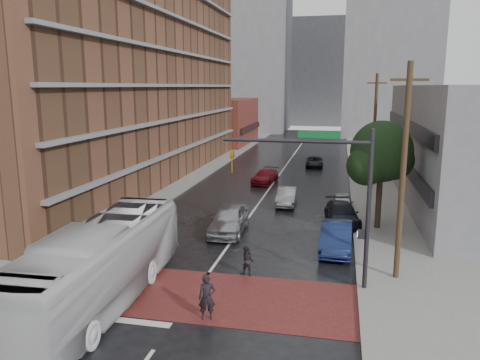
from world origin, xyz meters
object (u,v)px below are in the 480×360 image
at_px(transit_bus, 98,265).
at_px(car_parked_near, 336,237).
at_px(pedestrian_a, 207,297).
at_px(car_travel_a, 229,220).
at_px(car_parked_far, 342,203).
at_px(car_parked_mid, 342,214).
at_px(car_travel_c, 265,176).
at_px(car_travel_b, 287,196).
at_px(suv_travel, 315,162).
at_px(pedestrian_b, 247,261).

relative_size(transit_bus, car_parked_near, 2.58).
xyz_separation_m(pedestrian_a, car_parked_near, (4.79, 8.96, -0.13)).
relative_size(car_travel_a, car_parked_near, 1.06).
xyz_separation_m(transit_bus, car_travel_a, (2.96, 10.53, -0.85)).
bearing_deg(car_parked_far, car_parked_mid, -93.34).
bearing_deg(car_travel_c, car_parked_mid, -51.42).
xyz_separation_m(transit_bus, car_travel_b, (5.65, 18.30, -1.05)).
relative_size(transit_bus, suv_travel, 3.01).
height_order(transit_bus, car_parked_mid, transit_bus).
bearing_deg(car_travel_c, car_travel_a, -80.79).
height_order(pedestrian_a, car_parked_far, pedestrian_a).
bearing_deg(transit_bus, car_travel_c, 82.10).
bearing_deg(car_parked_far, car_travel_a, -138.96).
distance_m(pedestrian_a, pedestrian_b, 4.55).
bearing_deg(car_parked_near, pedestrian_a, -117.01).
distance_m(pedestrian_b, car_parked_far, 13.74).
relative_size(pedestrian_b, suv_travel, 0.36).
distance_m(car_travel_a, car_travel_b, 8.22).
height_order(transit_bus, car_travel_b, transit_bus).
height_order(car_travel_a, car_travel_b, car_travel_a).
distance_m(suv_travel, car_parked_mid, 22.39).
distance_m(transit_bus, pedestrian_a, 4.78).
distance_m(pedestrian_a, suv_travel, 36.50).
bearing_deg(car_parked_mid, car_parked_near, -102.34).
xyz_separation_m(suv_travel, car_parked_mid, (3.06, -22.18, 0.12)).
height_order(pedestrian_a, pedestrian_b, pedestrian_a).
bearing_deg(car_travel_a, car_parked_near, -18.56).
xyz_separation_m(transit_bus, car_parked_mid, (9.80, 13.97, -1.02)).
xyz_separation_m(pedestrian_a, car_parked_mid, (5.10, 14.26, -0.22)).
relative_size(car_travel_a, car_parked_mid, 1.06).
relative_size(car_travel_c, car_parked_mid, 0.91).
height_order(pedestrian_b, car_travel_c, pedestrian_b).
xyz_separation_m(car_travel_a, car_travel_c, (-0.24, 15.57, -0.23)).
relative_size(car_parked_near, car_parked_mid, 1.00).
distance_m(pedestrian_a, car_parked_near, 10.16).
height_order(pedestrian_b, car_parked_mid, pedestrian_b).
relative_size(car_parked_mid, car_parked_far, 1.23).
xyz_separation_m(car_travel_b, car_travel_c, (-2.93, 7.80, -0.03)).
bearing_deg(car_travel_b, pedestrian_a, -94.50).
relative_size(pedestrian_a, suv_travel, 0.45).
xyz_separation_m(transit_bus, pedestrian_b, (5.39, 4.21, -0.97)).
distance_m(suv_travel, car_parked_near, 27.62).
relative_size(car_travel_a, car_travel_b, 1.26).
distance_m(pedestrian_b, suv_travel, 31.97).
bearing_deg(pedestrian_a, car_travel_b, 70.23).
height_order(car_travel_b, car_parked_mid, car_parked_mid).
distance_m(pedestrian_b, car_parked_mid, 10.71).
xyz_separation_m(car_travel_c, suv_travel, (4.02, 10.05, -0.06)).
xyz_separation_m(car_travel_b, suv_travel, (1.09, 17.85, -0.09)).
relative_size(car_travel_a, car_parked_far, 1.31).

